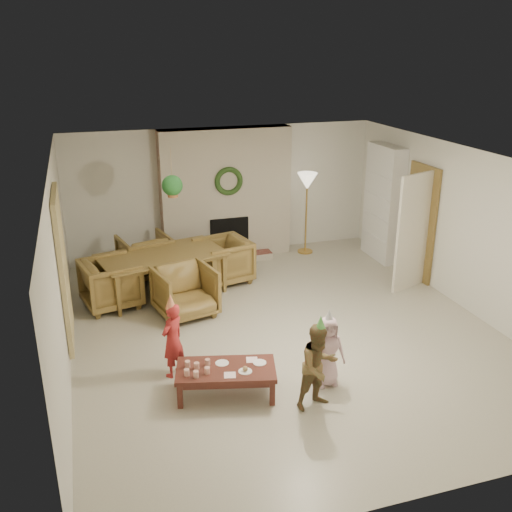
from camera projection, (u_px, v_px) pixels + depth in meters
name	position (u px, v px, depth m)	size (l,w,h in m)	color
floor	(283.00, 330.00, 8.39)	(7.00, 7.00, 0.00)	#B7B29E
ceiling	(287.00, 161.00, 7.51)	(7.00, 7.00, 0.00)	white
wall_back	(223.00, 192.00, 11.08)	(7.00, 7.00, 0.00)	silver
wall_front	(426.00, 384.00, 4.82)	(7.00, 7.00, 0.00)	silver
wall_left	(60.00, 274.00, 7.12)	(7.00, 7.00, 0.00)	silver
wall_right	(467.00, 230.00, 8.79)	(7.00, 7.00, 0.00)	silver
fireplace_mass	(226.00, 194.00, 10.90)	(2.50, 0.40, 2.50)	#511D15
fireplace_hearth	(232.00, 258.00, 11.01)	(1.60, 0.30, 0.12)	maroon
fireplace_firebox	(229.00, 236.00, 11.02)	(0.75, 0.12, 0.75)	black
fireplace_wreath	(229.00, 181.00, 10.59)	(0.54, 0.54, 0.10)	#1F3D17
floor_lamp_base	(305.00, 251.00, 11.50)	(0.30, 0.30, 0.03)	gold
floor_lamp_post	(306.00, 216.00, 11.24)	(0.03, 0.03, 1.46)	gold
floor_lamp_shade	(307.00, 181.00, 10.99)	(0.39, 0.39, 0.32)	beige
bookshelf_carcass	(383.00, 203.00, 10.85)	(0.30, 1.00, 2.20)	white
bookshelf_shelf_a	(380.00, 235.00, 11.07)	(0.30, 0.92, 0.03)	white
bookshelf_shelf_b	(381.00, 216.00, 10.93)	(0.30, 0.92, 0.03)	white
bookshelf_shelf_c	(383.00, 195.00, 10.79)	(0.30, 0.92, 0.03)	white
bookshelf_shelf_d	(385.00, 175.00, 10.65)	(0.30, 0.92, 0.03)	white
books_row_lower	(383.00, 231.00, 10.89)	(0.20, 0.40, 0.24)	#A4451E
books_row_mid	(380.00, 208.00, 10.92)	(0.20, 0.44, 0.24)	#294298
books_row_upper	(385.00, 190.00, 10.65)	(0.20, 0.36, 0.22)	#A27322
door_frame	(420.00, 223.00, 9.93)	(0.05, 0.86, 2.04)	olive
door_leaf	(413.00, 232.00, 9.49)	(0.05, 0.80, 2.00)	beige
curtain_panel	(63.00, 268.00, 7.31)	(0.06, 1.20, 2.00)	#C9C28E
dining_table	(164.00, 275.00, 9.45)	(2.02, 1.13, 0.71)	olive
dining_chair_near	(185.00, 292.00, 8.72)	(0.84, 0.86, 0.78)	olive
dining_chair_far	(145.00, 256.00, 10.15)	(0.84, 0.86, 0.78)	olive
dining_chair_left	(111.00, 283.00, 9.01)	(0.84, 0.86, 0.78)	olive
dining_chair_right	(223.00, 261.00, 9.96)	(0.84, 0.86, 0.78)	olive
hanging_plant_cord	(171.00, 171.00, 8.61)	(0.01, 0.01, 0.70)	tan
hanging_plant_pot	(173.00, 193.00, 8.74)	(0.16, 0.16, 0.12)	brown
hanging_plant_foliage	(172.00, 186.00, 8.70)	(0.32, 0.32, 0.32)	#1B5121
coffee_table_top	(226.00, 370.00, 6.73)	(1.17, 0.59, 0.05)	#54251C
coffee_table_apron	(226.00, 375.00, 6.76)	(1.08, 0.50, 0.07)	#54251C
coffee_leg_fl	(180.00, 396.00, 6.55)	(0.06, 0.06, 0.31)	#54251C
coffee_leg_fr	(272.00, 393.00, 6.60)	(0.06, 0.06, 0.31)	#54251C
coffee_leg_bl	(183.00, 373.00, 6.99)	(0.06, 0.06, 0.31)	#54251C
coffee_leg_br	(269.00, 371.00, 7.05)	(0.06, 0.06, 0.31)	#54251C
cup_a	(187.00, 372.00, 6.56)	(0.06, 0.06, 0.08)	white
cup_b	(188.00, 364.00, 6.73)	(0.06, 0.06, 0.08)	white
cup_c	(196.00, 374.00, 6.52)	(0.06, 0.06, 0.08)	white
cup_d	(197.00, 366.00, 6.69)	(0.06, 0.06, 0.08)	white
cup_e	(207.00, 370.00, 6.60)	(0.06, 0.06, 0.08)	white
cup_f	(208.00, 362.00, 6.77)	(0.06, 0.06, 0.08)	white
plate_a	(222.00, 363.00, 6.82)	(0.16, 0.16, 0.01)	white
plate_b	(245.00, 371.00, 6.65)	(0.16, 0.16, 0.01)	white
plate_c	(260.00, 363.00, 6.83)	(0.16, 0.16, 0.01)	white
food_scoop	(245.00, 369.00, 6.64)	(0.06, 0.06, 0.06)	tan
napkin_left	(230.00, 375.00, 6.57)	(0.14, 0.14, 0.01)	#FFBBC2
napkin_right	(252.00, 360.00, 6.89)	(0.14, 0.14, 0.01)	#FFBBC2
child_red	(173.00, 340.00, 7.09)	(0.36, 0.24, 0.99)	#AB2524
party_hat_red	(170.00, 301.00, 6.90)	(0.13, 0.13, 0.19)	gold
child_plaid	(319.00, 367.00, 6.46)	(0.51, 0.39, 1.04)	brown
party_hat_plaid	(321.00, 323.00, 6.26)	(0.12, 0.12, 0.17)	#5CC153
child_pink	(327.00, 351.00, 6.91)	(0.44, 0.29, 0.90)	beige
party_hat_pink	(329.00, 315.00, 6.74)	(0.12, 0.12, 0.16)	#B4B3BA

